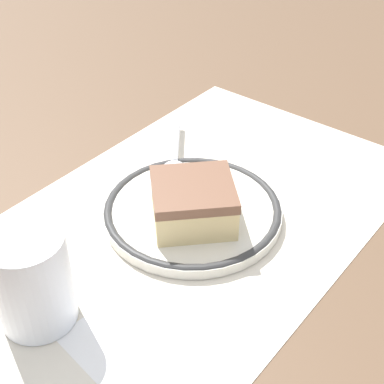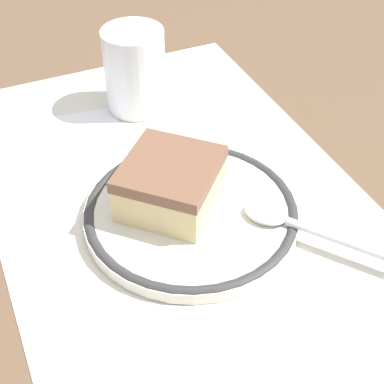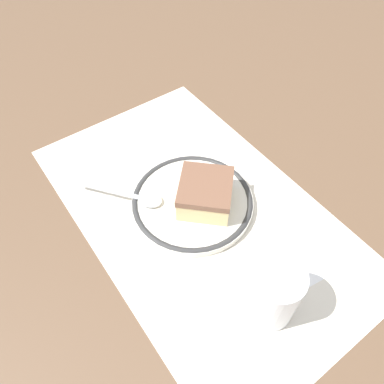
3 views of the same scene
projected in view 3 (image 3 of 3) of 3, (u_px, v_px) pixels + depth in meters
name	position (u px, v px, depth m)	size (l,w,h in m)	color
ground_plane	(198.00, 211.00, 0.57)	(2.40, 2.40, 0.00)	brown
placemat	(198.00, 211.00, 0.57)	(0.54, 0.32, 0.00)	beige
plate	(192.00, 202.00, 0.57)	(0.19, 0.19, 0.01)	silver
cake_slice	(204.00, 192.00, 0.55)	(0.11, 0.11, 0.04)	beige
spoon	(134.00, 196.00, 0.57)	(0.12, 0.10, 0.01)	silver
cup	(272.00, 294.00, 0.45)	(0.07, 0.07, 0.09)	white
napkin	(300.00, 253.00, 0.53)	(0.12, 0.09, 0.00)	white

